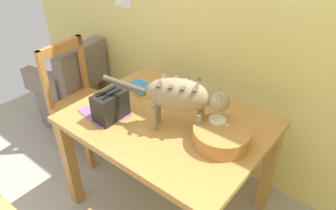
# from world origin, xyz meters

# --- Properties ---
(wall_rear) EXTENTS (4.29, 0.11, 2.50)m
(wall_rear) POSITION_xyz_m (-0.00, 1.72, 1.25)
(wall_rear) COLOR #EDDB76
(wall_rear) RESTS_ON ground_plane
(dining_table) EXTENTS (1.15, 0.88, 0.74)m
(dining_table) POSITION_xyz_m (0.05, 1.07, 0.65)
(dining_table) COLOR #B88040
(dining_table) RESTS_ON ground_plane
(cat) EXTENTS (0.65, 0.34, 0.32)m
(cat) POSITION_xyz_m (0.17, 1.04, 0.96)
(cat) COLOR #907E5D
(cat) RESTS_ON dining_table
(saucer_bowl) EXTENTS (0.20, 0.20, 0.03)m
(saucer_bowl) POSITION_xyz_m (0.35, 1.12, 0.75)
(saucer_bowl) COLOR #3E8D43
(saucer_bowl) RESTS_ON dining_table
(coffee_mug) EXTENTS (0.13, 0.09, 0.08)m
(coffee_mug) POSITION_xyz_m (0.35, 1.12, 0.81)
(coffee_mug) COLOR silver
(coffee_mug) RESTS_ON saucer_bowl
(magazine) EXTENTS (0.30, 0.25, 0.01)m
(magazine) POSITION_xyz_m (-0.29, 0.87, 0.74)
(magazine) COLOR #8C599D
(magazine) RESTS_ON dining_table
(book_stack) EXTENTS (0.21, 0.16, 0.03)m
(book_stack) POSITION_xyz_m (-0.30, 1.21, 0.75)
(book_stack) COLOR gold
(book_stack) RESTS_ON dining_table
(wicker_basket) EXTENTS (0.30, 0.30, 0.09)m
(wicker_basket) POSITION_xyz_m (0.41, 1.07, 0.79)
(wicker_basket) COLOR #B1773B
(wicker_basket) RESTS_ON dining_table
(toaster) EXTENTS (0.12, 0.20, 0.18)m
(toaster) POSITION_xyz_m (-0.22, 0.87, 0.83)
(toaster) COLOR black
(toaster) RESTS_ON dining_table
(wooden_chair_near) EXTENTS (0.45, 0.45, 0.92)m
(wooden_chair_near) POSITION_xyz_m (-0.91, 1.13, 0.45)
(wooden_chair_near) COLOR #BF813F
(wooden_chair_near) RESTS_ON ground_plane
(wicker_armchair) EXTENTS (0.64, 0.66, 0.78)m
(wicker_armchair) POSITION_xyz_m (-1.38, 1.34, 0.27)
(wicker_armchair) COLOR slate
(wicker_armchair) RESTS_ON ground_plane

